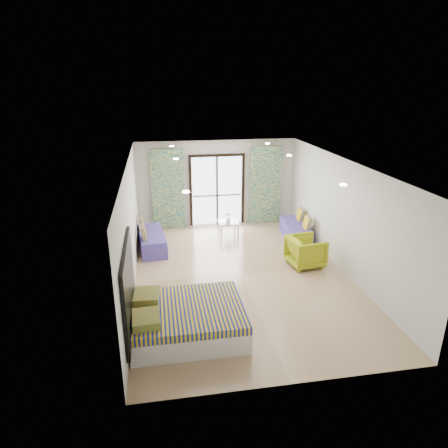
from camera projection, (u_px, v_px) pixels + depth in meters
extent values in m
cube|color=black|center=(217.00, 155.00, 12.31)|extent=(1.76, 0.08, 0.08)
cube|color=black|center=(191.00, 192.00, 12.57)|extent=(0.08, 0.08, 2.20)
cube|color=black|center=(243.00, 190.00, 12.83)|extent=(0.08, 0.08, 2.20)
cube|color=black|center=(217.00, 191.00, 12.70)|extent=(0.05, 0.06, 2.20)
cube|color=#595451|center=(217.00, 195.00, 12.77)|extent=(1.52, 0.03, 0.04)
cube|color=silver|center=(168.00, 190.00, 12.27)|extent=(1.00, 0.10, 2.50)
cube|color=silver|center=(265.00, 185.00, 12.77)|extent=(1.00, 0.10, 2.50)
cylinder|color=#FFE0B2|center=(186.00, 192.00, 6.65)|extent=(0.12, 0.12, 0.02)
cylinder|color=#FFE0B2|center=(343.00, 185.00, 7.10)|extent=(0.12, 0.12, 0.02)
cylinder|color=#FFE0B2|center=(176.00, 159.00, 9.43)|extent=(0.12, 0.12, 0.02)
cylinder|color=#FFE0B2|center=(289.00, 155.00, 9.88)|extent=(0.12, 0.12, 0.02)
cylinder|color=#FFE0B2|center=(172.00, 146.00, 11.29)|extent=(0.12, 0.12, 0.02)
cylinder|color=#FFE0B2|center=(267.00, 144.00, 11.73)|extent=(0.12, 0.12, 0.02)
cube|color=black|center=(128.00, 287.00, 6.89)|extent=(0.06, 2.10, 1.50)
cube|color=silver|center=(131.00, 258.00, 8.04)|extent=(0.02, 0.10, 0.10)
cube|color=silver|center=(188.00, 324.00, 7.34)|extent=(2.03, 1.63, 0.41)
cube|color=navy|center=(188.00, 310.00, 7.24)|extent=(2.01, 1.66, 0.15)
cube|color=#17684A|center=(146.00, 319.00, 6.72)|extent=(0.49, 0.58, 0.14)
cube|color=#17684A|center=(147.00, 296.00, 7.43)|extent=(0.50, 0.59, 0.14)
cube|color=#4A3F97|center=(152.00, 242.00, 11.05)|extent=(0.81, 1.77, 0.38)
cube|color=#4A3F97|center=(152.00, 234.00, 10.97)|extent=(0.80, 1.73, 0.10)
cube|color=navy|center=(143.00, 233.00, 10.48)|extent=(0.23, 0.44, 0.40)
cube|color=navy|center=(141.00, 223.00, 11.20)|extent=(0.23, 0.44, 0.40)
cube|color=#4A3F97|center=(296.00, 232.00, 11.83)|extent=(0.75, 1.64, 0.35)
cube|color=#4A3F97|center=(296.00, 225.00, 11.76)|extent=(0.73, 1.60, 0.09)
cube|color=navy|center=(307.00, 223.00, 11.36)|extent=(0.21, 0.41, 0.37)
cube|color=navy|center=(300.00, 215.00, 12.05)|extent=(0.21, 0.41, 0.37)
cylinder|color=silver|center=(221.00, 231.00, 11.87)|extent=(0.05, 0.05, 0.38)
cylinder|color=silver|center=(238.00, 230.00, 11.95)|extent=(0.05, 0.05, 0.38)
cylinder|color=silver|center=(219.00, 225.00, 12.34)|extent=(0.05, 0.05, 0.38)
cylinder|color=silver|center=(235.00, 225.00, 12.42)|extent=(0.05, 0.05, 0.38)
cube|color=#8CA59E|center=(228.00, 222.00, 12.08)|extent=(0.59, 0.59, 0.02)
sphere|color=white|center=(230.00, 215.00, 12.02)|extent=(0.07, 0.07, 0.07)
sphere|color=white|center=(228.00, 214.00, 12.05)|extent=(0.07, 0.07, 0.07)
sphere|color=white|center=(227.00, 214.00, 11.99)|extent=(0.07, 0.07, 0.07)
sphere|color=white|center=(228.00, 214.00, 11.94)|extent=(0.07, 0.07, 0.07)
imported|color=white|center=(228.00, 220.00, 12.00)|extent=(0.17, 0.18, 0.16)
imported|color=#9CA915|center=(306.00, 250.00, 9.98)|extent=(0.86, 0.91, 0.84)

